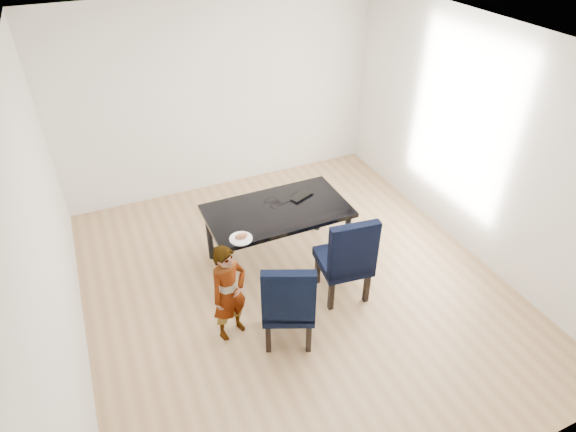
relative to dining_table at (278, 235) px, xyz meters
name	(u,v)px	position (x,y,z in m)	size (l,w,h in m)	color
floor	(295,286)	(0.00, -0.50, -0.38)	(4.50, 5.00, 0.01)	tan
ceiling	(298,44)	(0.00, -0.50, 2.33)	(4.50, 5.00, 0.01)	white
wall_back	(219,97)	(0.00, 2.00, 0.98)	(4.50, 0.01, 2.70)	white
wall_front	(474,389)	(0.00, -3.00, 0.98)	(4.50, 0.01, 2.70)	silver
wall_left	(48,244)	(-2.25, -0.50, 0.98)	(0.01, 5.00, 2.70)	silver
wall_right	(477,143)	(2.25, -0.50, 0.98)	(0.01, 5.00, 2.70)	silver
dining_table	(278,235)	(0.00, 0.00, 0.00)	(1.60, 0.90, 0.75)	black
chair_left	(288,298)	(-0.36, -1.11, 0.14)	(0.49, 0.51, 1.03)	black
chair_right	(344,254)	(0.43, -0.78, 0.16)	(0.52, 0.54, 1.07)	black
child	(229,293)	(-0.86, -0.85, 0.17)	(0.40, 0.26, 1.09)	orange
plate	(241,239)	(-0.56, -0.35, 0.38)	(0.24, 0.24, 0.01)	white
sandwich	(241,236)	(-0.55, -0.35, 0.42)	(0.14, 0.07, 0.06)	#9F5C38
laptop	(299,194)	(0.35, 0.16, 0.39)	(0.31, 0.20, 0.02)	black
cable_tangle	(276,205)	(0.03, 0.08, 0.38)	(0.14, 0.14, 0.01)	black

